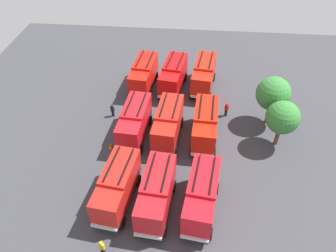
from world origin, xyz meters
The scene contains 16 objects.
ground_plane centered at (0.00, 0.00, 0.00)m, with size 56.52×56.52×0.00m, color #38383D.
fire_truck_0 centered at (-9.45, -4.14, 2.15)m, with size 7.40×3.30×3.88m.
fire_truck_1 centered at (0.33, -3.71, 2.15)m, with size 7.37×3.20×3.88m.
fire_truck_2 centered at (9.44, -3.76, 2.15)m, with size 7.45×3.50×3.88m.
fire_truck_3 centered at (-9.58, -0.18, 2.15)m, with size 7.48×3.60×3.88m.
fire_truck_4 centered at (0.28, 0.02, 2.15)m, with size 7.38×3.26×3.88m.
fire_truck_5 centered at (9.90, -0.12, 2.15)m, with size 7.38×3.24×3.88m.
fire_truck_6 centered at (-10.07, 3.86, 2.15)m, with size 7.45×3.48×3.88m.
fire_truck_7 centered at (0.14, 4.12, 2.15)m, with size 7.32×3.08×3.88m.
fire_truck_8 centered at (9.79, 3.89, 2.15)m, with size 7.45×3.49×3.88m.
firefighter_0 centered at (-2.89, -7.04, 0.91)m, with size 0.35×0.47×1.64m.
firefighter_1 centered at (-4.25, 6.73, 1.03)m, with size 0.46×0.47×1.81m.
firefighter_2 centered at (14.84, -3.96, 0.95)m, with size 0.32×0.46×1.69m.
tree_0 centered at (-3.52, 11.59, 4.08)m, with size 3.91×3.91×6.06m.
tree_1 centered at (0.25, 12.08, 3.74)m, with size 3.58×3.58×5.55m.
traffic_cone_0 centered at (2.69, -6.04, 0.36)m, with size 0.50×0.50×0.72m, color #F2600C.
Camera 1 is at (28.08, 2.60, 25.84)m, focal length 35.54 mm.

